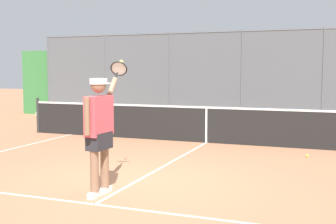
# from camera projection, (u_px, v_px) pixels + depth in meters

# --- Properties ---
(ground_plane) EXTENTS (60.00, 60.00, 0.00)m
(ground_plane) POSITION_uv_depth(u_px,v_px,m) (133.00, 183.00, 7.49)
(ground_plane) COLOR #B27551
(court_line_markings) EXTENTS (8.41, 10.52, 0.01)m
(court_line_markings) POSITION_uv_depth(u_px,v_px,m) (84.00, 210.00, 6.04)
(court_line_markings) COLOR white
(court_line_markings) RESTS_ON ground
(fence_backdrop) EXTENTS (19.42, 1.37, 3.32)m
(fence_backdrop) POSITION_uv_depth(u_px,v_px,m) (245.00, 85.00, 16.31)
(fence_backdrop) COLOR #565B60
(fence_backdrop) RESTS_ON ground
(tennis_net) EXTENTS (10.80, 0.09, 1.07)m
(tennis_net) POSITION_uv_depth(u_px,v_px,m) (206.00, 124.00, 11.63)
(tennis_net) COLOR #2D2D2D
(tennis_net) RESTS_ON ground
(tennis_player) EXTENTS (0.43, 1.47, 2.09)m
(tennis_player) POSITION_uv_depth(u_px,v_px,m) (99.00, 126.00, 6.70)
(tennis_player) COLOR silver
(tennis_player) RESTS_ON ground
(tennis_ball_near_net) EXTENTS (0.07, 0.07, 0.07)m
(tennis_ball_near_net) POSITION_uv_depth(u_px,v_px,m) (307.00, 156.00, 9.73)
(tennis_ball_near_net) COLOR #D6E042
(tennis_ball_near_net) RESTS_ON ground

